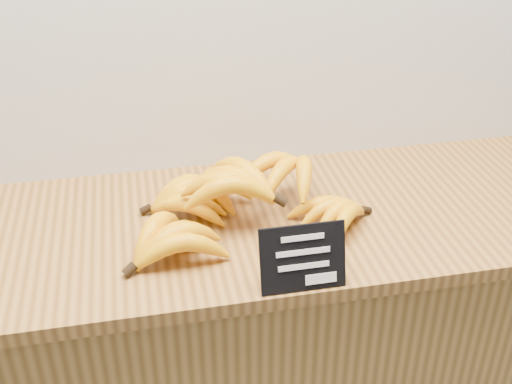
# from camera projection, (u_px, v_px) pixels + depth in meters

# --- Properties ---
(counter) EXTENTS (1.27, 0.50, 0.90)m
(counter) POSITION_uv_depth(u_px,v_px,m) (252.00, 377.00, 1.61)
(counter) COLOR olive
(counter) RESTS_ON ground
(counter_top) EXTENTS (1.56, 0.54, 0.03)m
(counter_top) POSITION_uv_depth(u_px,v_px,m) (251.00, 222.00, 1.37)
(counter_top) COLOR olive
(counter_top) RESTS_ON counter
(chalkboard_sign) EXTENTS (0.16, 0.04, 0.12)m
(chalkboard_sign) POSITION_uv_depth(u_px,v_px,m) (303.00, 258.00, 1.13)
(chalkboard_sign) COLOR black
(chalkboard_sign) RESTS_ON counter_top
(banana_pile) EXTENTS (0.52, 0.36, 0.13)m
(banana_pile) POSITION_uv_depth(u_px,v_px,m) (235.00, 199.00, 1.32)
(banana_pile) COLOR #F2AE09
(banana_pile) RESTS_ON counter_top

